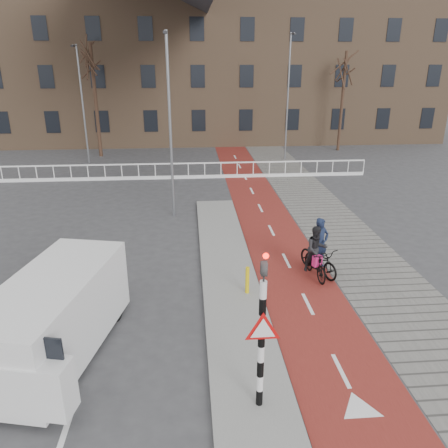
{
  "coord_description": "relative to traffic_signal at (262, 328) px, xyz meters",
  "views": [
    {
      "loc": [
        -1.91,
        -9.11,
        6.85
      ],
      "look_at": [
        -0.77,
        5.0,
        1.5
      ],
      "focal_mm": 35.0,
      "sensor_mm": 36.0,
      "label": 1
    }
  ],
  "objects": [
    {
      "name": "ground",
      "position": [
        0.6,
        2.02,
        -1.99
      ],
      "size": [
        120.0,
        120.0,
        0.0
      ],
      "primitive_type": "plane",
      "color": "#38383A",
      "rests_on": "ground"
    },
    {
      "name": "bike_lane",
      "position": [
        2.1,
        12.02,
        -1.98
      ],
      "size": [
        2.5,
        60.0,
        0.01
      ],
      "primitive_type": "cube",
      "color": "maroon",
      "rests_on": "ground"
    },
    {
      "name": "sidewalk",
      "position": [
        4.9,
        12.02,
        -1.98
      ],
      "size": [
        3.0,
        60.0,
        0.01
      ],
      "primitive_type": "cube",
      "color": "slate",
      "rests_on": "ground"
    },
    {
      "name": "curb_island",
      "position": [
        -0.1,
        6.02,
        -1.93
      ],
      "size": [
        1.8,
        16.0,
        0.12
      ],
      "primitive_type": "cube",
      "color": "gray",
      "rests_on": "ground"
    },
    {
      "name": "traffic_signal",
      "position": [
        0.0,
        0.0,
        0.0
      ],
      "size": [
        0.8,
        0.8,
        3.68
      ],
      "color": "black",
      "rests_on": "curb_island"
    },
    {
      "name": "bollard",
      "position": [
        0.35,
        4.64,
        -1.44
      ],
      "size": [
        0.12,
        0.12,
        0.87
      ],
      "primitive_type": "cylinder",
      "color": "#DEBF0C",
      "rests_on": "curb_island"
    },
    {
      "name": "cyclist_near",
      "position": [
        2.96,
        5.99,
        -1.32
      ],
      "size": [
        1.33,
        2.0,
        1.97
      ],
      "rotation": [
        0.0,
        0.0,
        0.39
      ],
      "color": "black",
      "rests_on": "bike_lane"
    },
    {
      "name": "cyclist_far",
      "position": [
        2.76,
        5.7,
        -1.24
      ],
      "size": [
        0.83,
        1.7,
        1.8
      ],
      "rotation": [
        0.0,
        0.0,
        0.14
      ],
      "color": "black",
      "rests_on": "bike_lane"
    },
    {
      "name": "van",
      "position": [
        -4.64,
        2.23,
        -0.91
      ],
      "size": [
        2.9,
        5.08,
        2.06
      ],
      "rotation": [
        0.0,
        0.0,
        -0.22
      ],
      "color": "silver",
      "rests_on": "ground"
    },
    {
      "name": "railing",
      "position": [
        -4.4,
        19.02,
        -1.68
      ],
      "size": [
        28.0,
        0.1,
        0.99
      ],
      "color": "silver",
      "rests_on": "ground"
    },
    {
      "name": "townhouse_row",
      "position": [
        -2.4,
        34.02,
        5.82
      ],
      "size": [
        46.0,
        10.0,
        15.9
      ],
      "color": "#7F6047",
      "rests_on": "ground"
    },
    {
      "name": "tree_mid",
      "position": [
        -7.95,
        26.19,
        1.99
      ],
      "size": [
        0.26,
        0.26,
        7.96
      ],
      "primitive_type": "cylinder",
      "color": "#301D15",
      "rests_on": "ground"
    },
    {
      "name": "tree_right",
      "position": [
        10.62,
        27.02,
        1.74
      ],
      "size": [
        0.23,
        0.23,
        7.45
      ],
      "primitive_type": "cylinder",
      "color": "#301D15",
      "rests_on": "ground"
    },
    {
      "name": "streetlight_near",
      "position": [
        -2.1,
        12.21,
        2.0
      ],
      "size": [
        0.12,
        0.12,
        7.97
      ],
      "primitive_type": "cylinder",
      "color": "slate",
      "rests_on": "ground"
    },
    {
      "name": "streetlight_left",
      "position": [
        -8.39,
        23.95,
        1.9
      ],
      "size": [
        0.12,
        0.12,
        7.78
      ],
      "primitive_type": "cylinder",
      "color": "slate",
      "rests_on": "ground"
    },
    {
      "name": "streetlight_right",
      "position": [
        5.66,
        24.04,
        2.28
      ],
      "size": [
        0.12,
        0.12,
        8.53
      ],
      "primitive_type": "cylinder",
      "color": "slate",
      "rests_on": "ground"
    }
  ]
}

